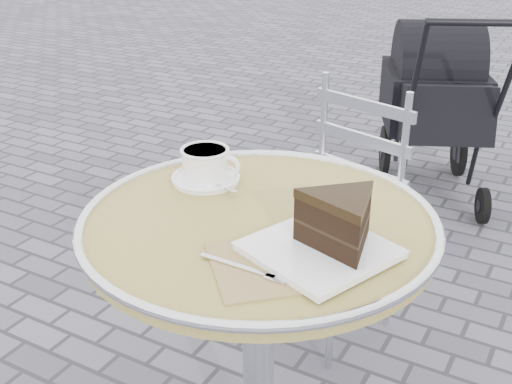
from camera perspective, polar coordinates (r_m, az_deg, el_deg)
The scene contains 5 objects.
cafe_table at distance 1.36m, azimuth 0.24°, elevation -8.53°, with size 0.72×0.72×0.74m.
cappuccino_set at distance 1.43m, azimuth -4.45°, elevation 2.23°, with size 0.17×0.15×0.08m.
cake_plate_set at distance 1.13m, azimuth 6.97°, elevation -3.17°, with size 0.35×0.36×0.12m.
bistro_chair at distance 2.02m, azimuth 7.98°, elevation 0.90°, with size 0.45×0.45×0.80m.
baby_stroller at distance 3.09m, azimuth 15.67°, elevation 7.11°, with size 0.72×0.96×0.91m.
Camera 1 is at (0.55, -0.99, 1.32)m, focal length 45.00 mm.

